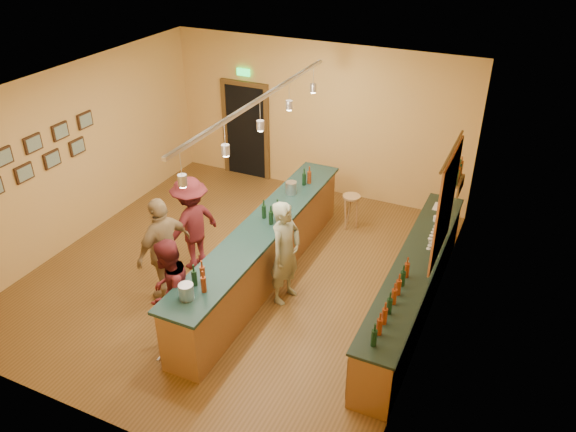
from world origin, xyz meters
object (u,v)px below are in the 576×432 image
at_px(bartender, 285,253).
at_px(customer_a, 169,292).
at_px(customer_c, 192,224).
at_px(bar_stool, 351,202).
at_px(back_counter, 413,286).
at_px(tasting_bar, 263,248).
at_px(customer_b, 164,250).

height_order(bartender, customer_a, bartender).
distance_m(customer_c, bar_stool, 3.13).
bearing_deg(bar_stool, back_counter, -49.79).
bearing_deg(bartender, tasting_bar, 70.34).
bearing_deg(bartender, customer_b, 124.04).
xyz_separation_m(bartender, customer_c, (-1.83, 0.16, -0.02)).
distance_m(tasting_bar, customer_c, 1.31).
relative_size(bartender, customer_a, 1.06).
distance_m(tasting_bar, customer_b, 1.61).
bearing_deg(back_counter, customer_b, -161.03).
height_order(tasting_bar, customer_a, customer_a).
bearing_deg(bar_stool, bartender, -94.75).
height_order(customer_a, customer_b, customer_b).
bearing_deg(back_counter, customer_a, -146.28).
bearing_deg(tasting_bar, customer_a, -106.66).
bearing_deg(tasting_bar, customer_b, -137.61).
distance_m(customer_b, customer_c, 0.92).
relative_size(tasting_bar, customer_b, 2.86).
distance_m(back_counter, customer_c, 3.78).
xyz_separation_m(customer_a, customer_b, (-0.63, 0.76, 0.08)).
height_order(customer_a, customer_c, customer_c).
distance_m(bartender, customer_a, 1.87).
height_order(bartender, customer_b, customer_b).
bearing_deg(bartender, customer_a, 154.50).
relative_size(bartender, customer_b, 0.97).
bearing_deg(tasting_bar, bartender, -30.18).
height_order(tasting_bar, customer_b, customer_b).
relative_size(bartender, bar_stool, 2.48).
xyz_separation_m(customer_a, bar_stool, (1.31, 4.04, -0.26)).
distance_m(tasting_bar, bar_stool, 2.33).
height_order(back_counter, bar_stool, back_counter).
relative_size(customer_b, customer_c, 1.05).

